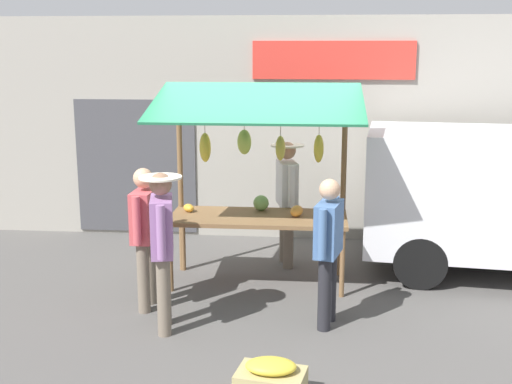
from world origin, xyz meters
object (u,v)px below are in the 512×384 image
(produce_crate_near, at_px, (271,380))
(market_stall, at_px, (258,164))
(shopper_in_grey_tee, at_px, (145,228))
(shopper_with_shopping_bag, at_px, (328,243))
(shopper_with_ponytail, at_px, (162,238))
(vendor_with_sunhat, at_px, (287,193))

(produce_crate_near, bearing_deg, market_stall, -82.65)
(shopper_in_grey_tee, relative_size, shopper_with_shopping_bag, 1.02)
(shopper_in_grey_tee, xyz_separation_m, produce_crate_near, (-1.55, 1.85, -0.79))
(market_stall, bearing_deg, produce_crate_near, 97.35)
(shopper_in_grey_tee, bearing_deg, shopper_with_ponytail, -148.49)
(vendor_with_sunhat, relative_size, produce_crate_near, 2.68)
(shopper_in_grey_tee, height_order, shopper_with_shopping_bag, shopper_in_grey_tee)
(market_stall, bearing_deg, shopper_with_ponytail, 60.94)
(vendor_with_sunhat, bearing_deg, market_stall, -37.92)
(vendor_with_sunhat, height_order, shopper_in_grey_tee, vendor_with_sunhat)
(produce_crate_near, bearing_deg, shopper_with_shopping_bag, -107.70)
(shopper_with_shopping_bag, height_order, produce_crate_near, shopper_with_shopping_bag)
(market_stall, bearing_deg, shopper_with_shopping_bag, 124.28)
(market_stall, relative_size, vendor_with_sunhat, 1.46)
(shopper_in_grey_tee, height_order, produce_crate_near, shopper_in_grey_tee)
(market_stall, xyz_separation_m, vendor_with_sunhat, (-0.33, -0.72, -0.51))
(vendor_with_sunhat, bearing_deg, shopper_with_ponytail, -40.93)
(produce_crate_near, bearing_deg, vendor_with_sunhat, -89.46)
(shopper_with_shopping_bag, xyz_separation_m, produce_crate_near, (0.50, 1.55, -0.77))
(market_stall, height_order, produce_crate_near, market_stall)
(market_stall, height_order, shopper_in_grey_tee, market_stall)
(vendor_with_sunhat, height_order, shopper_with_shopping_bag, vendor_with_sunhat)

